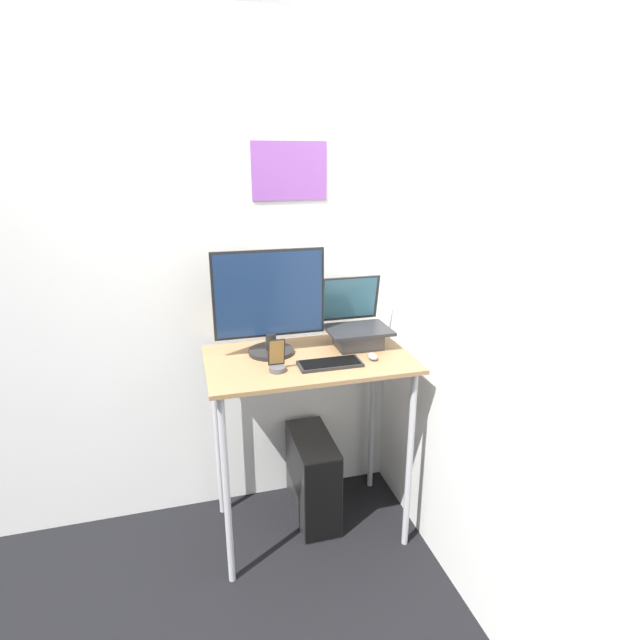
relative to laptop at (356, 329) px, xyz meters
The scene contains 10 objects.
ground_plane 1.15m from the laptop, 124.99° to the right, with size 12.00×12.00×0.00m, color black.
wall_back 0.46m from the laptop, 134.43° to the left, with size 6.00×0.06×2.60m.
wall_side_right 0.55m from the laptop, 53.23° to the right, with size 0.05×6.00×2.60m.
desk 0.36m from the laptop, 160.18° to the right, with size 0.96×0.58×0.96m.
laptop is the anchor object (origin of this frame).
monitor 0.46m from the laptop, behind, with size 0.52×0.22×0.50m.
keyboard 0.31m from the laptop, 133.07° to the right, with size 0.29×0.12×0.02m.
mouse 0.22m from the laptop, 87.46° to the right, with size 0.04×0.07×0.03m.
cell_phone 0.49m from the laptop, 154.14° to the right, with size 0.07×0.07×0.15m.
computer_tower 0.84m from the laptop, behind, with size 0.20×0.44×0.47m.
Camera 1 is at (-0.53, -1.82, 1.85)m, focal length 28.00 mm.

